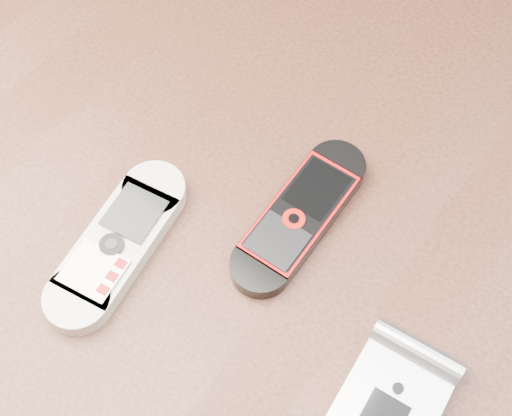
% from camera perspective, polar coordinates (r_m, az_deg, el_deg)
% --- Properties ---
extents(table, '(1.20, 0.80, 0.75)m').
position_cam_1_polar(table, '(0.61, -0.38, -5.06)').
color(table, black).
rests_on(table, ground).
extents(nokia_white, '(0.07, 0.15, 0.02)m').
position_cam_1_polar(nokia_white, '(0.51, -11.00, -2.79)').
color(nokia_white, beige).
rests_on(nokia_white, table).
extents(nokia_black_red, '(0.05, 0.14, 0.01)m').
position_cam_1_polar(nokia_black_red, '(0.51, 3.54, -0.57)').
color(nokia_black_red, black).
rests_on(nokia_black_red, table).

